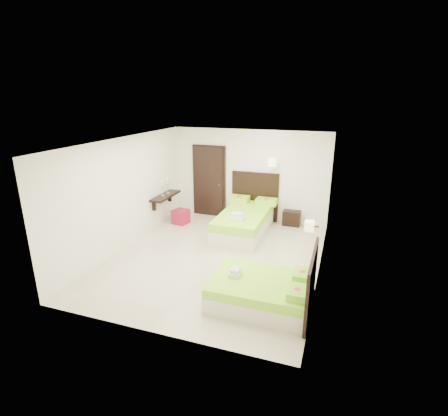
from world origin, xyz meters
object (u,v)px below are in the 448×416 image
(bed_single, at_px, (245,220))
(nightstand, at_px, (292,217))
(ottoman, at_px, (181,217))
(bed_double, at_px, (266,290))

(bed_single, bearing_deg, nightstand, 41.94)
(bed_single, height_order, nightstand, bed_single)
(bed_single, height_order, ottoman, bed_single)
(bed_double, bearing_deg, ottoman, 135.14)
(bed_single, bearing_deg, bed_double, -67.97)
(ottoman, bearing_deg, nightstand, 17.46)
(bed_single, relative_size, nightstand, 4.72)
(bed_double, relative_size, nightstand, 3.60)
(nightstand, bearing_deg, bed_single, -137.30)
(nightstand, distance_m, ottoman, 3.15)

